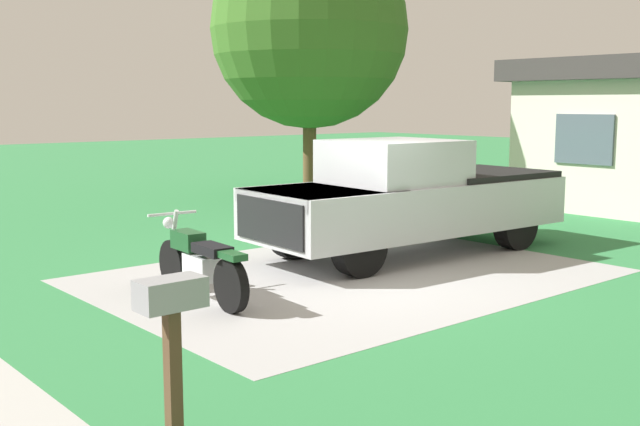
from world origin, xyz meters
TOP-DOWN VIEW (x-y plane):
  - ground_plane at (0.00, 0.00)m, footprint 80.00×80.00m
  - driveway_pad at (0.00, 0.00)m, footprint 5.20×7.13m
  - motorcycle at (-0.24, -2.39)m, footprint 2.21×0.70m
  - pickup_truck at (-0.58, 1.93)m, footprint 2.30×5.72m
  - mailbox at (3.31, -4.78)m, footprint 0.26×0.48m
  - shade_tree at (-7.88, 5.73)m, footprint 5.19×5.19m

SIDE VIEW (x-z plane):
  - ground_plane at x=0.00m, z-range 0.00..0.00m
  - driveway_pad at x=0.00m, z-range 0.00..0.01m
  - motorcycle at x=-0.24m, z-range -0.07..1.02m
  - pickup_truck at x=-0.58m, z-range 0.00..1.90m
  - mailbox at x=3.31m, z-range 0.35..1.61m
  - shade_tree at x=-7.88m, z-range 0.90..7.90m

